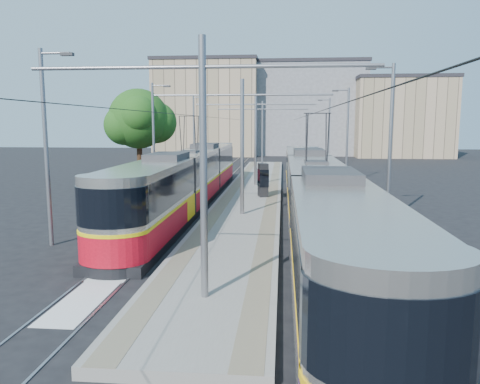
# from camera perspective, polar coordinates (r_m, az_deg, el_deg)

# --- Properties ---
(ground) EXTENTS (160.00, 160.00, 0.00)m
(ground) POSITION_cam_1_polar(r_m,az_deg,el_deg) (17.16, -2.07, -8.78)
(ground) COLOR black
(ground) RESTS_ON ground
(platform) EXTENTS (4.00, 50.00, 0.30)m
(platform) POSITION_cam_1_polar(r_m,az_deg,el_deg) (33.69, 1.59, -0.02)
(platform) COLOR gray
(platform) RESTS_ON ground
(tactile_strip_left) EXTENTS (0.70, 50.00, 0.01)m
(tactile_strip_left) POSITION_cam_1_polar(r_m,az_deg,el_deg) (33.79, -0.87, 0.27)
(tactile_strip_left) COLOR gray
(tactile_strip_left) RESTS_ON platform
(tactile_strip_right) EXTENTS (0.70, 50.00, 0.01)m
(tactile_strip_right) POSITION_cam_1_polar(r_m,az_deg,el_deg) (33.61, 4.06, 0.21)
(tactile_strip_right) COLOR gray
(tactile_strip_right) RESTS_ON platform
(rails) EXTENTS (8.71, 70.00, 0.03)m
(rails) POSITION_cam_1_polar(r_m,az_deg,el_deg) (33.71, 1.59, -0.25)
(rails) COLOR gray
(rails) RESTS_ON ground
(track_arrow) EXTENTS (1.20, 5.00, 0.01)m
(track_arrow) POSITION_cam_1_polar(r_m,az_deg,el_deg) (15.30, -17.34, -11.31)
(track_arrow) COLOR silver
(track_arrow) RESTS_ON ground
(tram_left) EXTENTS (2.43, 28.56, 5.50)m
(tram_left) POSITION_cam_1_polar(r_m,az_deg,el_deg) (29.15, -6.10, 1.72)
(tram_left) COLOR black
(tram_left) RESTS_ON ground
(tram_right) EXTENTS (2.43, 31.32, 5.50)m
(tram_right) POSITION_cam_1_polar(r_m,az_deg,el_deg) (21.37, 9.18, -0.36)
(tram_right) COLOR black
(tram_right) RESTS_ON ground
(catenary) EXTENTS (9.20, 70.00, 7.00)m
(catenary) POSITION_cam_1_polar(r_m,az_deg,el_deg) (30.50, 1.28, 7.36)
(catenary) COLOR slate
(catenary) RESTS_ON platform
(street_lamps) EXTENTS (15.18, 38.22, 8.00)m
(street_lamps) POSITION_cam_1_polar(r_m,az_deg,el_deg) (37.34, 2.01, 7.01)
(street_lamps) COLOR slate
(street_lamps) RESTS_ON ground
(shelter) EXTENTS (0.80, 1.09, 2.17)m
(shelter) POSITION_cam_1_polar(r_m,az_deg,el_deg) (30.68, 2.82, 1.58)
(shelter) COLOR black
(shelter) RESTS_ON platform
(tree) EXTENTS (5.43, 5.02, 7.90)m
(tree) POSITION_cam_1_polar(r_m,az_deg,el_deg) (40.04, -11.73, 8.59)
(tree) COLOR #382314
(tree) RESTS_ON ground
(building_left) EXTENTS (16.32, 12.24, 15.01)m
(building_left) POSITION_cam_1_polar(r_m,az_deg,el_deg) (77.26, -3.86, 10.16)
(building_left) COLOR tan
(building_left) RESTS_ON ground
(building_centre) EXTENTS (18.36, 14.28, 14.86)m
(building_centre) POSITION_cam_1_polar(r_m,az_deg,el_deg) (80.40, 8.12, 9.97)
(building_centre) COLOR gray
(building_centre) RESTS_ON ground
(building_right) EXTENTS (14.28, 10.20, 12.02)m
(building_right) POSITION_cam_1_polar(r_m,az_deg,el_deg) (76.40, 18.99, 8.63)
(building_right) COLOR tan
(building_right) RESTS_ON ground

